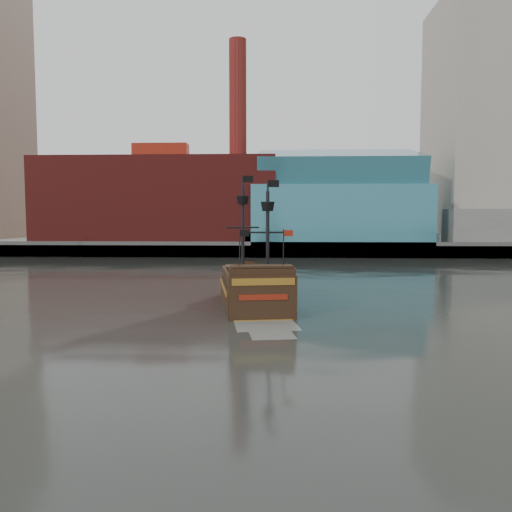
{
  "coord_description": "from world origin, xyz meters",
  "views": [
    {
      "loc": [
        -0.64,
        -19.4,
        6.57
      ],
      "look_at": [
        -2.07,
        13.89,
        4.0
      ],
      "focal_mm": 35.0,
      "sensor_mm": 36.0,
      "label": 1
    }
  ],
  "objects": [
    {
      "name": "ground",
      "position": [
        0.0,
        0.0,
        0.0
      ],
      "size": [
        400.0,
        400.0,
        0.0
      ],
      "primitive_type": "plane",
      "color": "#252823",
      "rests_on": "ground"
    },
    {
      "name": "promenade_far",
      "position": [
        0.0,
        92.0,
        1.0
      ],
      "size": [
        220.0,
        60.0,
        2.0
      ],
      "primitive_type": "cube",
      "color": "slate",
      "rests_on": "ground"
    },
    {
      "name": "seawall",
      "position": [
        0.0,
        62.5,
        1.3
      ],
      "size": [
        220.0,
        1.0,
        2.6
      ],
      "primitive_type": "cube",
      "color": "#4C4C49",
      "rests_on": "ground"
    },
    {
      "name": "skyline",
      "position": [
        5.21,
        84.56,
        24.55
      ],
      "size": [
        149.0,
        45.0,
        62.0
      ],
      "color": "brown",
      "rests_on": "promenade_far"
    },
    {
      "name": "pirate_ship",
      "position": [
        -2.34,
        17.26,
        0.95
      ],
      "size": [
        6.25,
        14.46,
        10.47
      ],
      "rotation": [
        0.0,
        0.0,
        0.15
      ],
      "color": "black",
      "rests_on": "ground"
    }
  ]
}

